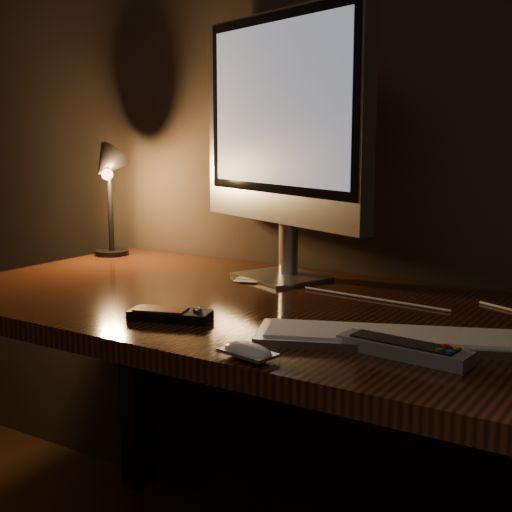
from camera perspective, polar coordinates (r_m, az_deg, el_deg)
The scene contains 9 objects.
desk at distance 1.55m, azimuth 4.30°, elevation -8.11°, with size 1.60×0.75×0.75m.
monitor at distance 1.68m, azimuth 2.01°, elevation 10.51°, with size 0.56×0.26×0.62m.
keyboard at distance 1.23m, azimuth 11.39°, elevation -6.42°, with size 0.48×0.13×0.02m, color silver.
mouse at distance 1.12m, azimuth -0.67°, elevation -7.80°, with size 0.09×0.05×0.02m, color white.
media_remote at distance 1.35m, azimuth -6.88°, elevation -4.68°, with size 0.16×0.10×0.03m.
tv_remote at distance 1.15m, azimuth 11.71°, elevation -7.29°, with size 0.22×0.07×0.03m.
papers at distance 1.69m, azimuth 0.54°, elevation -1.87°, with size 0.12×0.08×0.01m, color white.
desk_lamp at distance 2.02m, azimuth -11.78°, elevation 5.97°, with size 0.15×0.16×0.32m.
cable at distance 1.46m, azimuth 15.55°, elevation -4.16°, with size 0.01×0.01×0.66m, color white.
Camera 1 is at (0.70, 0.63, 1.10)m, focal length 50.00 mm.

